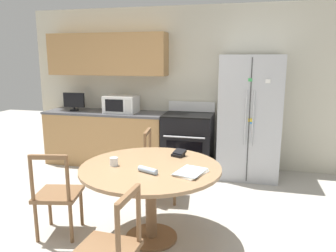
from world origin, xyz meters
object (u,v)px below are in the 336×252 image
(refrigerator, at_px, (249,117))
(dining_chair_far, at_px, (160,166))
(oven_range, at_px, (188,142))
(candle_glass, at_px, (114,162))
(wallet, at_px, (179,154))
(dining_chair_near, at_px, (109,252))
(dining_chair_left, at_px, (57,195))
(microwave, at_px, (121,104))
(countertop_tv, at_px, (74,101))

(refrigerator, distance_m, dining_chair_far, 1.64)
(oven_range, xyz_separation_m, candle_glass, (-0.33, -2.19, 0.33))
(wallet, bearing_deg, oven_range, 97.05)
(dining_chair_near, relative_size, dining_chair_left, 1.00)
(microwave, height_order, candle_glass, microwave)
(dining_chair_near, bearing_deg, oven_range, 3.18)
(oven_range, bearing_deg, dining_chair_far, -96.86)
(countertop_tv, relative_size, dining_chair_far, 0.41)
(oven_range, bearing_deg, microwave, 179.37)
(microwave, bearing_deg, dining_chair_left, -84.71)
(dining_chair_far, bearing_deg, candle_glass, -17.53)
(refrigerator, xyz_separation_m, microwave, (-2.06, 0.04, 0.12))
(microwave, height_order, dining_chair_far, microwave)
(dining_chair_far, bearing_deg, dining_chair_left, -42.26)
(candle_glass, bearing_deg, microwave, 109.95)
(countertop_tv, bearing_deg, candle_glass, -52.96)
(oven_range, bearing_deg, wallet, -82.95)
(countertop_tv, distance_m, wallet, 2.81)
(microwave, xyz_separation_m, dining_chair_near, (1.12, -3.08, -0.60))
(countertop_tv, distance_m, dining_chair_near, 3.70)
(microwave, xyz_separation_m, countertop_tv, (-0.85, -0.01, 0.03))
(wallet, bearing_deg, microwave, 127.57)
(oven_range, relative_size, dining_chair_far, 1.20)
(countertop_tv, bearing_deg, microwave, 0.66)
(wallet, bearing_deg, refrigerator, 67.29)
(dining_chair_far, relative_size, candle_glass, 11.15)
(countertop_tv, height_order, dining_chair_far, countertop_tv)
(refrigerator, relative_size, oven_range, 1.69)
(refrigerator, relative_size, wallet, 11.25)
(microwave, distance_m, dining_chair_left, 2.37)
(dining_chair_near, distance_m, dining_chair_far, 1.89)
(microwave, relative_size, candle_glass, 6.47)
(refrigerator, xyz_separation_m, oven_range, (-0.93, 0.03, -0.45))
(oven_range, distance_m, dining_chair_far, 1.19)
(microwave, xyz_separation_m, dining_chair_far, (0.99, -1.19, -0.60))
(countertop_tv, bearing_deg, dining_chair_far, -32.74)
(refrigerator, bearing_deg, countertop_tv, 179.40)
(refrigerator, bearing_deg, dining_chair_far, -132.86)
(countertop_tv, distance_m, dining_chair_far, 2.28)
(dining_chair_far, bearing_deg, countertop_tv, -129.69)
(dining_chair_far, bearing_deg, refrigerator, 130.19)
(candle_glass, relative_size, wallet, 0.50)
(refrigerator, xyz_separation_m, dining_chair_far, (-1.07, -1.15, -0.48))
(countertop_tv, xyz_separation_m, dining_chair_far, (1.84, -1.18, -0.63))
(dining_chair_left, bearing_deg, countertop_tv, 103.14)
(microwave, height_order, dining_chair_left, microwave)
(dining_chair_near, distance_m, wallet, 1.40)
(dining_chair_left, bearing_deg, oven_range, 56.11)
(refrigerator, height_order, oven_range, refrigerator)
(candle_glass, bearing_deg, wallet, 39.84)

